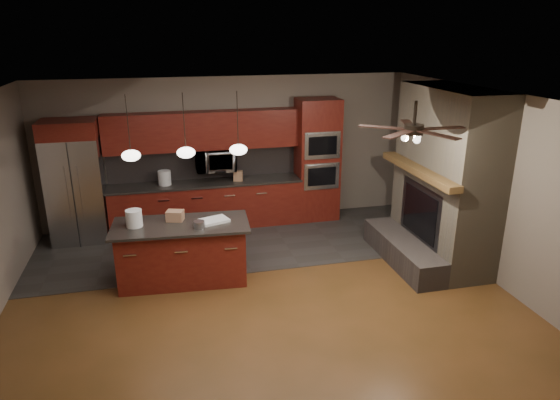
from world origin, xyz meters
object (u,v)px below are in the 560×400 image
object	(u,v)px
oven_tower	(317,160)
cardboard_box	(175,216)
kitchen_island	(182,252)
counter_box	(238,176)
refrigerator	(75,182)
counter_bucket	(165,178)
paint_tray	(214,220)
microwave	(215,160)
white_bucket	(134,218)
paint_can	(199,225)

from	to	relation	value
oven_tower	cardboard_box	bearing A→B (deg)	-145.67
kitchen_island	counter_box	distance (m)	2.41
refrigerator	kitchen_island	world-z (taller)	refrigerator
counter_bucket	paint_tray	bearing A→B (deg)	-72.58
microwave	paint_tray	size ratio (longest dim) A/B	1.82
microwave	refrigerator	world-z (taller)	refrigerator
microwave	cardboard_box	bearing A→B (deg)	-112.97
white_bucket	counter_box	world-z (taller)	white_bucket
counter_bucket	kitchen_island	bearing A→B (deg)	-85.24
oven_tower	kitchen_island	world-z (taller)	oven_tower
oven_tower	counter_bucket	distance (m)	2.93
refrigerator	counter_bucket	world-z (taller)	refrigerator
cardboard_box	white_bucket	bearing A→B (deg)	-152.17
white_bucket	paint_tray	world-z (taller)	white_bucket
white_bucket	refrigerator	bearing A→B (deg)	118.24
refrigerator	counter_bucket	xyz separation A→B (m)	(1.52, 0.08, -0.05)
oven_tower	paint_can	size ratio (longest dim) A/B	14.80
white_bucket	paint_tray	size ratio (longest dim) A/B	0.62
kitchen_island	paint_can	bearing A→B (deg)	-37.57
white_bucket	paint_tray	xyz separation A→B (m)	(1.14, -0.08, -0.10)
white_bucket	counter_box	xyz separation A→B (m)	(1.82, 1.98, -0.05)
kitchen_island	counter_bucket	distance (m)	2.17
kitchen_island	white_bucket	size ratio (longest dim) A/B	8.20
white_bucket	cardboard_box	size ratio (longest dim) A/B	1.03
paint_can	refrigerator	bearing A→B (deg)	131.06
white_bucket	counter_box	distance (m)	2.69
oven_tower	paint_tray	xyz separation A→B (m)	(-2.26, -2.11, -0.25)
paint_can	counter_bucket	world-z (taller)	counter_bucket
kitchen_island	counter_bucket	bearing A→B (deg)	99.00
paint_can	counter_bucket	xyz separation A→B (m)	(-0.43, 2.32, 0.06)
white_bucket	counter_bucket	distance (m)	2.08
oven_tower	counter_bucket	xyz separation A→B (m)	(-2.92, 0.01, -0.16)
oven_tower	white_bucket	bearing A→B (deg)	-149.20
microwave	white_bucket	bearing A→B (deg)	-124.29
oven_tower	counter_box	distance (m)	1.58
kitchen_island	counter_box	bearing A→B (deg)	64.23
microwave	refrigerator	distance (m)	2.48
microwave	oven_tower	bearing A→B (deg)	-1.66
oven_tower	white_bucket	world-z (taller)	oven_tower
refrigerator	kitchen_island	bearing A→B (deg)	-49.86
white_bucket	kitchen_island	bearing A→B (deg)	-5.16
refrigerator	cardboard_box	size ratio (longest dim) A/B	9.00
oven_tower	microwave	size ratio (longest dim) A/B	3.25
microwave	cardboard_box	distance (m)	2.17
oven_tower	paint_can	xyz separation A→B (m)	(-2.49, -2.31, -0.22)
paint_can	paint_tray	bearing A→B (deg)	40.61
white_bucket	counter_box	size ratio (longest dim) A/B	1.33
microwave	paint_can	size ratio (longest dim) A/B	4.55
oven_tower	refrigerator	distance (m)	4.44
white_bucket	paint_can	bearing A→B (deg)	-17.61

